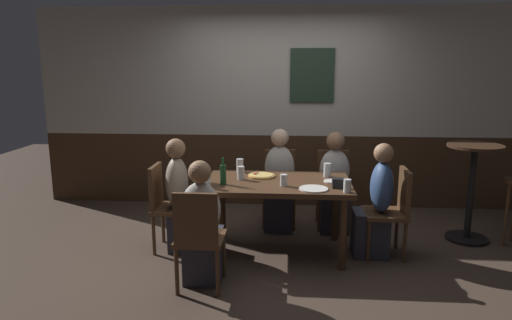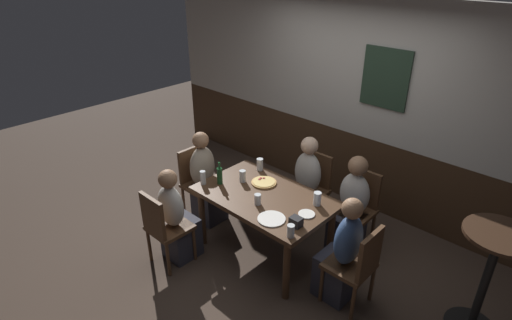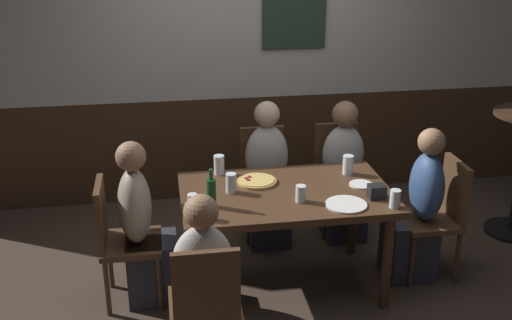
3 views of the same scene
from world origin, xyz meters
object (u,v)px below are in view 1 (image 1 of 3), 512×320
(chair_head_west, at_px, (166,202))
(pint_glass_stout, at_px, (327,171))
(plate_white_large, at_px, (314,189))
(condiment_caddy, at_px, (338,183))
(pint_glass_pale, at_px, (347,187))
(person_head_east, at_px, (376,209))
(chair_head_east, at_px, (393,207))
(tumbler_water, at_px, (284,181))
(dining_table, at_px, (278,190))
(pint_glass_amber, at_px, (240,166))
(side_bar_table, at_px, (472,185))
(beer_bottle_green, at_px, (223,174))
(person_mid_far, at_px, (279,187))
(tumbler_short, at_px, (241,173))
(chair_right_far, at_px, (333,184))
(plate_white_small, at_px, (332,181))
(chair_mid_far, at_px, (280,183))
(person_left_near, at_px, (202,232))
(person_right_far, at_px, (334,189))
(chair_left_near, at_px, (199,235))
(highball_clear, at_px, (208,181))
(pizza, at_px, (261,176))
(person_head_west, at_px, (182,204))

(chair_head_west, distance_m, pint_glass_stout, 1.67)
(plate_white_large, height_order, condiment_caddy, condiment_caddy)
(pint_glass_pale, bearing_deg, person_head_east, 47.07)
(chair_head_east, relative_size, tumbler_water, 7.86)
(plate_white_large, bearing_deg, chair_head_east, 19.36)
(dining_table, xyz_separation_m, chair_head_east, (1.13, 0.00, -0.15))
(pint_glass_amber, xyz_separation_m, side_bar_table, (2.46, 0.11, -0.19))
(beer_bottle_green, bearing_deg, pint_glass_pale, -9.75)
(person_head_east, height_order, condiment_caddy, person_head_east)
(person_mid_far, bearing_deg, tumbler_short, -119.34)
(pint_glass_stout, bearing_deg, pint_glass_pale, -77.24)
(chair_right_far, bearing_deg, side_bar_table, -15.03)
(chair_head_west, relative_size, person_mid_far, 0.76)
(person_mid_far, bearing_deg, plate_white_small, -52.25)
(chair_mid_far, height_order, condiment_caddy, chair_mid_far)
(person_left_near, distance_m, pint_glass_stout, 1.50)
(chair_head_east, xyz_separation_m, pint_glass_stout, (-0.63, 0.22, 0.31))
(person_right_far, xyz_separation_m, condiment_caddy, (-0.06, -0.90, 0.30))
(chair_head_east, height_order, plate_white_small, chair_head_east)
(pint_glass_pale, xyz_separation_m, plate_white_large, (-0.30, 0.08, -0.05))
(chair_left_near, bearing_deg, person_left_near, 90.00)
(highball_clear, bearing_deg, chair_left_near, -87.91)
(pizza, distance_m, highball_clear, 0.67)
(person_mid_far, xyz_separation_m, person_left_near, (-0.63, -1.40, -0.03))
(chair_left_near, height_order, pint_glass_pale, chair_left_near)
(pint_glass_stout, bearing_deg, person_mid_far, 136.54)
(pint_glass_pale, bearing_deg, plate_white_small, 105.25)
(highball_clear, bearing_deg, condiment_caddy, 4.22)
(highball_clear, bearing_deg, tumbler_water, 9.16)
(pint_glass_amber, height_order, condiment_caddy, pint_glass_amber)
(chair_left_near, xyz_separation_m, tumbler_water, (0.69, 0.69, 0.29))
(chair_left_near, xyz_separation_m, condiment_caddy, (1.19, 0.66, 0.29))
(person_right_far, relative_size, beer_bottle_green, 4.37)
(chair_head_east, relative_size, beer_bottle_green, 3.40)
(tumbler_short, distance_m, tumbler_water, 0.48)
(person_head_east, distance_m, highball_clear, 1.67)
(person_mid_far, bearing_deg, side_bar_table, -6.13)
(chair_head_west, xyz_separation_m, person_mid_far, (1.13, 0.70, -0.01))
(pint_glass_stout, bearing_deg, pizza, -175.71)
(tumbler_short, distance_m, pint_glass_stout, 0.89)
(person_left_near, bearing_deg, chair_head_east, 21.67)
(highball_clear, relative_size, tumbler_water, 1.38)
(pint_glass_amber, bearing_deg, pizza, -39.02)
(dining_table, bearing_deg, chair_right_far, 53.97)
(person_head_west, relative_size, side_bar_table, 1.10)
(chair_head_west, xyz_separation_m, chair_mid_far, (1.13, 0.86, 0.00))
(chair_right_far, distance_m, side_bar_table, 1.48)
(chair_right_far, bearing_deg, pizza, -139.32)
(highball_clear, height_order, pint_glass_stout, highball_clear)
(person_right_far, bearing_deg, chair_head_east, -54.35)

